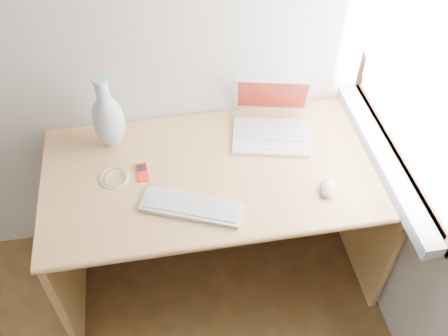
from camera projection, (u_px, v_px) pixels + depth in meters
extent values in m
cube|color=white|center=(437.00, 46.00, 1.68)|extent=(0.01, 0.90, 1.00)
cube|color=gray|center=(384.00, 158.00, 2.06)|extent=(0.10, 0.96, 0.06)
cube|color=white|center=(418.00, 40.00, 1.65)|extent=(0.02, 0.84, 0.92)
cube|color=#DBB16B|center=(219.00, 171.00, 2.07)|extent=(1.44, 0.72, 0.03)
cube|color=#DBB16B|center=(66.00, 248.00, 2.26)|extent=(0.03, 0.68, 0.73)
cube|color=#DBB16B|center=(362.00, 206.00, 2.43)|extent=(0.03, 0.68, 0.73)
cube|color=#DBB16B|center=(208.00, 157.00, 2.49)|extent=(1.38, 0.03, 0.49)
cube|color=white|center=(271.00, 137.00, 2.18)|extent=(0.37, 0.30, 0.02)
cube|color=silver|center=(271.00, 135.00, 2.17)|extent=(0.32, 0.19, 0.00)
cube|color=white|center=(266.00, 101.00, 2.17)|extent=(0.34, 0.16, 0.21)
cube|color=maroon|center=(266.00, 101.00, 2.17)|extent=(0.31, 0.14, 0.18)
cube|color=white|center=(192.00, 207.00, 1.91)|extent=(0.41, 0.26, 0.02)
cube|color=silver|center=(192.00, 205.00, 1.90)|extent=(0.37, 0.22, 0.00)
ellipsoid|color=white|center=(329.00, 187.00, 1.96)|extent=(0.10, 0.12, 0.04)
cube|color=red|center=(142.00, 172.00, 2.04)|extent=(0.05, 0.10, 0.01)
cube|color=black|center=(142.00, 171.00, 2.03)|extent=(0.04, 0.04, 0.00)
torus|color=white|center=(114.00, 178.00, 2.02)|extent=(0.13, 0.13, 0.01)
cube|color=white|center=(155.00, 196.00, 1.95)|extent=(0.04, 0.08, 0.01)
ellipsoid|color=silver|center=(109.00, 121.00, 2.07)|extent=(0.13, 0.13, 0.25)
cylinder|color=silver|center=(102.00, 91.00, 1.95)|extent=(0.05, 0.05, 0.10)
cylinder|color=#8FD2E6|center=(100.00, 80.00, 1.91)|extent=(0.06, 0.06, 0.01)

